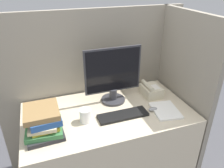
{
  "coord_description": "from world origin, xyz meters",
  "views": [
    {
      "loc": [
        -0.45,
        -1.0,
        1.73
      ],
      "look_at": [
        0.05,
        0.4,
        0.97
      ],
      "focal_mm": 35.0,
      "sensor_mm": 36.0,
      "label": 1
    }
  ],
  "objects_px": {
    "mouse": "(153,109)",
    "desk_telephone": "(151,90)",
    "keyboard": "(123,115)",
    "book_stack": "(44,122)",
    "monitor": "(113,77)",
    "coffee_cup": "(85,116)"
  },
  "relations": [
    {
      "from": "monitor",
      "to": "book_stack",
      "type": "bearing_deg",
      "value": -157.4
    },
    {
      "from": "monitor",
      "to": "book_stack",
      "type": "relative_size",
      "value": 1.54
    },
    {
      "from": "monitor",
      "to": "coffee_cup",
      "type": "relative_size",
      "value": 4.53
    },
    {
      "from": "mouse",
      "to": "monitor",
      "type": "bearing_deg",
      "value": 133.76
    },
    {
      "from": "keyboard",
      "to": "mouse",
      "type": "relative_size",
      "value": 5.21
    },
    {
      "from": "mouse",
      "to": "desk_telephone",
      "type": "xyz_separation_m",
      "value": [
        0.1,
        0.23,
        0.03
      ]
    },
    {
      "from": "coffee_cup",
      "to": "keyboard",
      "type": "bearing_deg",
      "value": -6.5
    },
    {
      "from": "mouse",
      "to": "coffee_cup",
      "type": "distance_m",
      "value": 0.54
    },
    {
      "from": "keyboard",
      "to": "book_stack",
      "type": "distance_m",
      "value": 0.58
    },
    {
      "from": "monitor",
      "to": "keyboard",
      "type": "height_order",
      "value": "monitor"
    },
    {
      "from": "coffee_cup",
      "to": "book_stack",
      "type": "height_order",
      "value": "book_stack"
    },
    {
      "from": "monitor",
      "to": "mouse",
      "type": "distance_m",
      "value": 0.41
    },
    {
      "from": "keyboard",
      "to": "coffee_cup",
      "type": "relative_size",
      "value": 3.7
    },
    {
      "from": "keyboard",
      "to": "coffee_cup",
      "type": "distance_m",
      "value": 0.29
    },
    {
      "from": "mouse",
      "to": "keyboard",
      "type": "bearing_deg",
      "value": 177.58
    },
    {
      "from": "coffee_cup",
      "to": "desk_telephone",
      "type": "bearing_deg",
      "value": 16.15
    },
    {
      "from": "keyboard",
      "to": "mouse",
      "type": "height_order",
      "value": "mouse"
    },
    {
      "from": "book_stack",
      "to": "desk_telephone",
      "type": "distance_m",
      "value": 0.95
    },
    {
      "from": "book_stack",
      "to": "desk_telephone",
      "type": "xyz_separation_m",
      "value": [
        0.93,
        0.21,
        -0.04
      ]
    },
    {
      "from": "mouse",
      "to": "book_stack",
      "type": "height_order",
      "value": "book_stack"
    },
    {
      "from": "monitor",
      "to": "book_stack",
      "type": "height_order",
      "value": "monitor"
    },
    {
      "from": "mouse",
      "to": "desk_telephone",
      "type": "bearing_deg",
      "value": 65.74
    }
  ]
}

